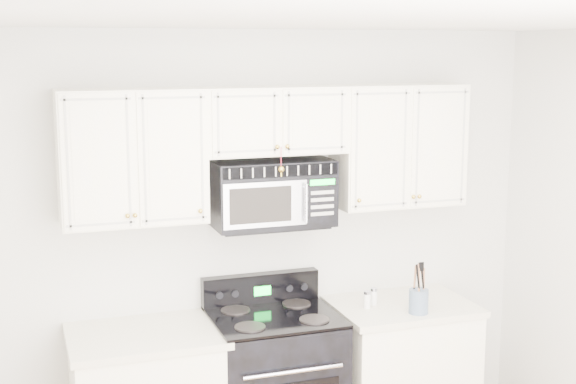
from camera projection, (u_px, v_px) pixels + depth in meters
name	position (u px, v px, depth m)	size (l,w,h in m)	color
room	(389.00, 337.00, 3.34)	(3.51, 3.51, 2.61)	olive
base_cabinet_right	(400.00, 377.00, 5.09)	(0.86, 0.65, 0.92)	white
upper_cabinets	(272.00, 144.00, 4.70)	(2.44, 0.37, 0.75)	white
microwave	(272.00, 193.00, 4.74)	(0.71, 0.40, 0.39)	black
utensil_crock	(419.00, 300.00, 4.80)	(0.12, 0.12, 0.31)	#4E5B7B
shaker_salt	(367.00, 300.00, 4.90)	(0.04, 0.04, 0.11)	white
shaker_pepper	(374.00, 296.00, 4.96)	(0.04, 0.04, 0.11)	white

